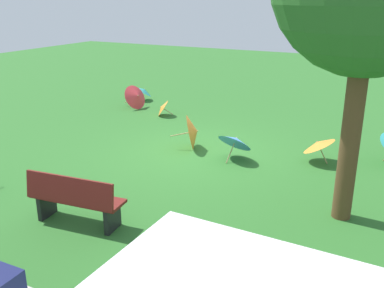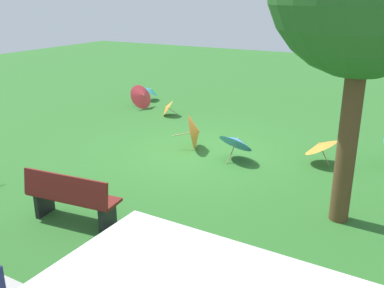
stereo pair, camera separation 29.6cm
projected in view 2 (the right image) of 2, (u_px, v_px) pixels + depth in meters
name	position (u px, v px, depth m)	size (l,w,h in m)	color
ground	(197.00, 152.00, 10.36)	(40.00, 40.00, 0.00)	#2D6B28
park_bench	(71.00, 197.00, 7.00)	(1.64, 0.66, 0.90)	maroon
parasol_orange_0	(167.00, 107.00, 13.47)	(0.61, 0.69, 0.53)	tan
parasol_blue_2	(237.00, 141.00, 9.75)	(0.93, 0.87, 0.75)	tan
parasol_orange_1	(320.00, 145.00, 9.52)	(0.71, 0.75, 0.67)	tan
parasol_teal_0	(150.00, 90.00, 15.45)	(0.88, 0.89, 0.58)	tan
parasol_red_0	(142.00, 96.00, 14.32)	(0.93, 0.93, 0.82)	tan
parasol_orange_2	(196.00, 132.00, 10.46)	(0.87, 0.93, 0.88)	tan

